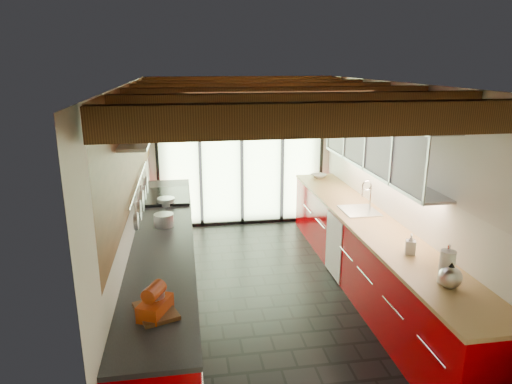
% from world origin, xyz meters
% --- Properties ---
extents(ground, '(5.50, 5.50, 0.00)m').
position_xyz_m(ground, '(0.00, 0.00, 0.00)').
color(ground, black).
rests_on(ground, ground).
extents(room_shell, '(5.50, 5.50, 5.50)m').
position_xyz_m(room_shell, '(0.00, 0.00, 1.65)').
color(room_shell, silver).
rests_on(room_shell, ground).
extents(ceiling_beams, '(3.14, 5.06, 4.90)m').
position_xyz_m(ceiling_beams, '(-0.00, 0.38, 2.46)').
color(ceiling_beams, '#593316').
rests_on(ceiling_beams, ground).
extents(glass_door, '(2.95, 0.10, 2.90)m').
position_xyz_m(glass_door, '(0.00, 2.69, 1.66)').
color(glass_door, '#C6EAAD').
rests_on(glass_door, ground).
extents(left_counter, '(0.68, 5.00, 0.92)m').
position_xyz_m(left_counter, '(-1.28, 0.00, 0.46)').
color(left_counter, '#A50004').
rests_on(left_counter, ground).
extents(range_stove, '(0.66, 0.90, 0.97)m').
position_xyz_m(range_stove, '(-1.28, 1.45, 0.47)').
color(range_stove, silver).
rests_on(range_stove, ground).
extents(right_counter, '(0.68, 5.00, 0.92)m').
position_xyz_m(right_counter, '(1.27, 0.00, 0.46)').
color(right_counter, '#A50004').
rests_on(right_counter, ground).
extents(sink_assembly, '(0.45, 0.52, 0.43)m').
position_xyz_m(sink_assembly, '(1.29, 0.40, 0.96)').
color(sink_assembly, silver).
rests_on(sink_assembly, right_counter).
extents(upper_cabinets_right, '(0.34, 3.00, 3.00)m').
position_xyz_m(upper_cabinets_right, '(1.43, 0.30, 1.85)').
color(upper_cabinets_right, silver).
rests_on(upper_cabinets_right, ground).
extents(left_wall_fixtures, '(0.28, 2.60, 0.96)m').
position_xyz_m(left_wall_fixtures, '(-1.47, 0.18, 1.85)').
color(left_wall_fixtures, silver).
rests_on(left_wall_fixtures, ground).
extents(stand_mixer, '(0.29, 0.35, 0.28)m').
position_xyz_m(stand_mixer, '(-1.27, -1.80, 1.03)').
color(stand_mixer, '#B4390E').
rests_on(stand_mixer, left_counter).
extents(pot_large, '(0.28, 0.28, 0.15)m').
position_xyz_m(pot_large, '(-1.27, 0.24, 1.00)').
color(pot_large, silver).
rests_on(pot_large, left_counter).
extents(pot_small, '(0.29, 0.29, 0.09)m').
position_xyz_m(pot_small, '(-1.27, 1.11, 0.97)').
color(pot_small, silver).
rests_on(pot_small, left_counter).
extents(cutting_board, '(0.40, 0.46, 0.03)m').
position_xyz_m(cutting_board, '(-1.27, -1.77, 0.94)').
color(cutting_board, brown).
rests_on(cutting_board, left_counter).
extents(kettle, '(0.23, 0.27, 0.24)m').
position_xyz_m(kettle, '(1.27, -1.74, 1.03)').
color(kettle, silver).
rests_on(kettle, right_counter).
extents(paper_towel, '(0.16, 0.16, 0.37)m').
position_xyz_m(paper_towel, '(1.27, -1.67, 1.07)').
color(paper_towel, white).
rests_on(paper_towel, right_counter).
extents(soap_bottle, '(0.13, 0.13, 0.22)m').
position_xyz_m(soap_bottle, '(1.27, -1.01, 1.03)').
color(soap_bottle, silver).
rests_on(soap_bottle, right_counter).
extents(bowl, '(0.32, 0.32, 0.06)m').
position_xyz_m(bowl, '(1.27, 2.25, 0.95)').
color(bowl, silver).
rests_on(bowl, right_counter).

